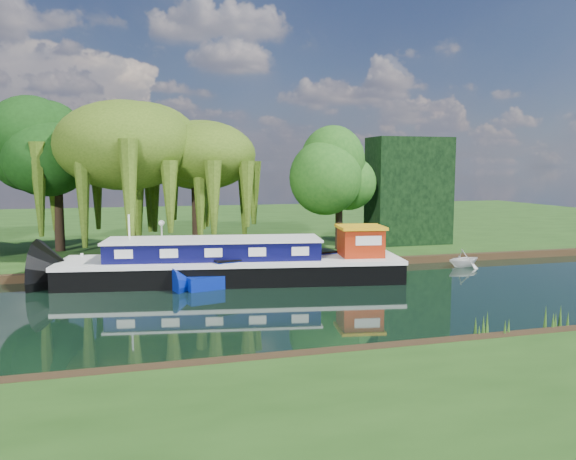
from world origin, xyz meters
name	(u,v)px	position (x,y,z in m)	size (l,w,h in m)	color
ground	(163,311)	(0.00, 0.00, 0.00)	(120.00, 120.00, 0.00)	black
far_bank	(146,226)	(0.00, 34.00, 0.23)	(120.00, 52.00, 0.45)	#1B3C10
dutch_barge	(236,264)	(4.22, 5.49, 0.97)	(18.88, 6.98, 3.90)	black
narrowboat	(276,270)	(6.44, 5.27, 0.55)	(10.69, 4.31, 1.54)	navy
white_cruiser	(464,267)	(18.83, 6.08, 0.00)	(2.01, 2.33, 1.23)	silver
willow_left	(130,149)	(-1.27, 14.41, 7.46)	(8.05, 8.05, 9.65)	black
willow_right	(196,165)	(3.05, 14.06, 6.39)	(6.68, 6.68, 8.14)	black
tree_far_mid	(56,155)	(-6.14, 16.80, 7.05)	(5.86, 5.86, 9.59)	black
tree_far_right	(339,177)	(12.89, 12.63, 5.56)	(4.53, 4.53, 7.42)	black
conifer_hedge	(409,191)	(19.00, 14.00, 4.45)	(6.00, 3.00, 8.00)	black
lamppost	(162,230)	(0.50, 10.50, 2.42)	(0.36, 0.36, 2.56)	silver
mooring_posts	(146,259)	(-0.50, 8.40, 0.95)	(19.16, 0.16, 1.00)	silver
reeds_near	(381,336)	(6.87, -7.57, 0.55)	(33.70, 1.50, 1.10)	#265115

